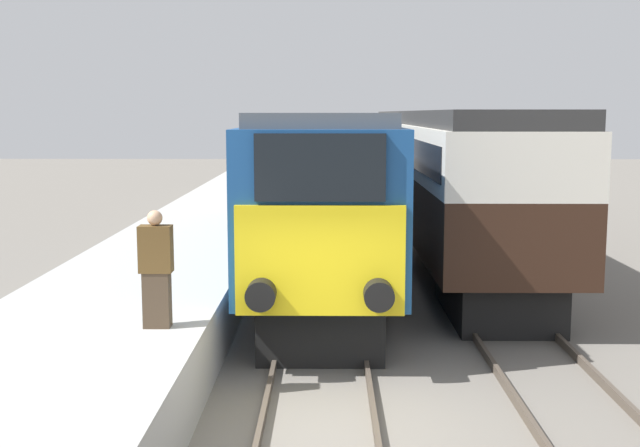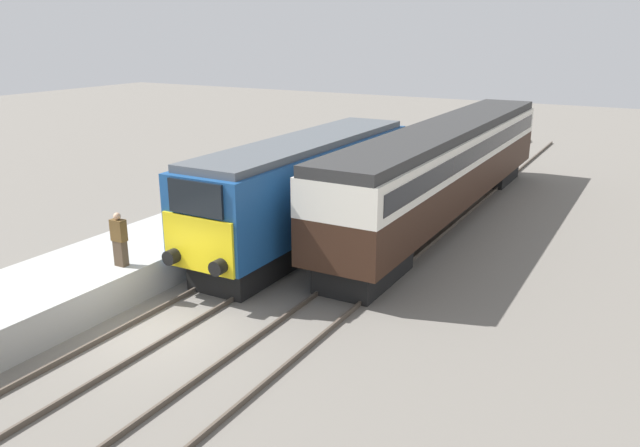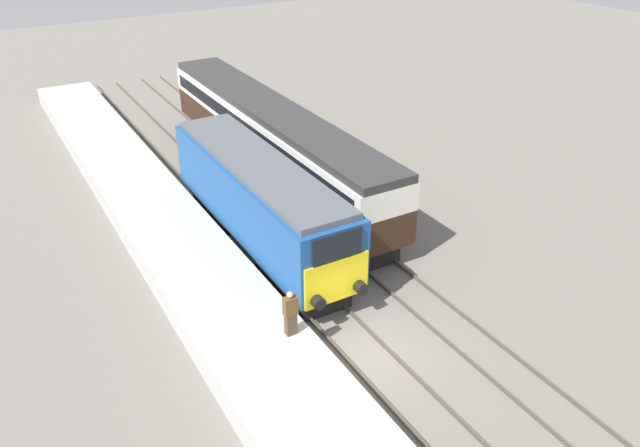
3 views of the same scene
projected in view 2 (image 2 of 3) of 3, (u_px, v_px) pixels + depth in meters
ground_plane at (154, 330)px, 16.58m from camera, size 120.00×120.00×0.00m
platform_left at (234, 218)px, 24.63m from camera, size 3.50×50.00×1.04m
rails_near_track at (260, 268)px, 20.72m from camera, size 1.51×60.00×0.14m
rails_far_track at (352, 288)px, 19.13m from camera, size 1.50×60.00×0.14m
locomotive at (306, 187)px, 22.61m from camera, size 2.70×12.50×3.95m
passenger_carriage at (447, 162)px, 25.69m from camera, size 2.75×20.08×4.01m
person_on_platform at (119, 240)px, 18.01m from camera, size 0.44×0.26×1.61m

